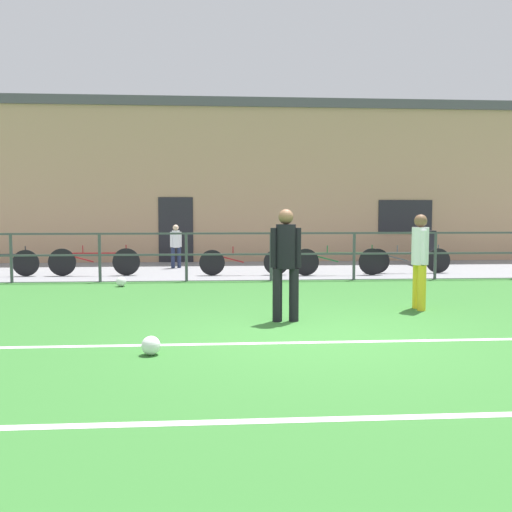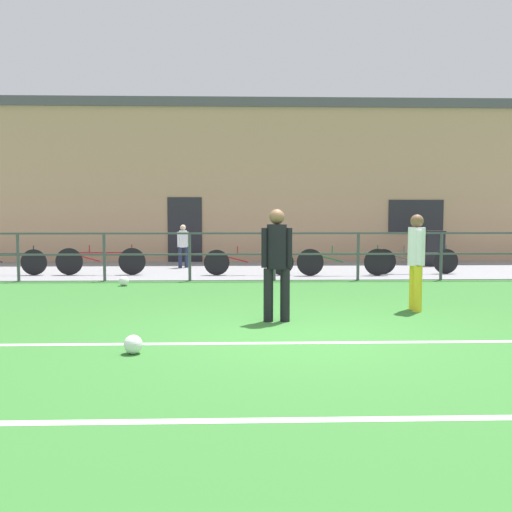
{
  "view_description": "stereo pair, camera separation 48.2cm",
  "coord_description": "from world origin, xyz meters",
  "px_view_note": "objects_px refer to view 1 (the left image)",
  "views": [
    {
      "loc": [
        -1.33,
        -7.34,
        1.63
      ],
      "look_at": [
        -0.49,
        4.22,
        0.73
      ],
      "focal_mm": 39.81,
      "sensor_mm": 36.0,
      "label": 1
    },
    {
      "loc": [
        -0.85,
        -7.36,
        1.63
      ],
      "look_at": [
        -0.49,
        4.22,
        0.73
      ],
      "focal_mm": 39.81,
      "sensor_mm": 36.0,
      "label": 2
    }
  ],
  "objects_px": {
    "player_goalkeeper": "(286,258)",
    "player_striker": "(420,256)",
    "spectator_child": "(176,243)",
    "bicycle_parked_3": "(244,262)",
    "bicycle_parked_2": "(408,260)",
    "bicycle_parked_1": "(339,261)",
    "trash_bin_0": "(424,248)",
    "bicycle_parked_0": "(94,262)",
    "soccer_ball_match": "(151,346)",
    "soccer_ball_spare": "(121,282)"
  },
  "relations": [
    {
      "from": "trash_bin_0",
      "to": "player_striker",
      "type": "bearing_deg",
      "value": -111.11
    },
    {
      "from": "player_goalkeeper",
      "to": "bicycle_parked_0",
      "type": "xyz_separation_m",
      "value": [
        -4.1,
        6.22,
        -0.57
      ]
    },
    {
      "from": "trash_bin_0",
      "to": "player_goalkeeper",
      "type": "bearing_deg",
      "value": -122.0
    },
    {
      "from": "soccer_ball_spare",
      "to": "spectator_child",
      "type": "xyz_separation_m",
      "value": [
        0.94,
        3.88,
        0.62
      ]
    },
    {
      "from": "player_striker",
      "to": "player_goalkeeper",
      "type": "bearing_deg",
      "value": -69.68
    },
    {
      "from": "player_goalkeeper",
      "to": "bicycle_parked_0",
      "type": "height_order",
      "value": "player_goalkeeper"
    },
    {
      "from": "bicycle_parked_1",
      "to": "bicycle_parked_0",
      "type": "bearing_deg",
      "value": 176.77
    },
    {
      "from": "player_goalkeeper",
      "to": "spectator_child",
      "type": "height_order",
      "value": "player_goalkeeper"
    },
    {
      "from": "spectator_child",
      "to": "bicycle_parked_3",
      "type": "distance_m",
      "value": 2.75
    },
    {
      "from": "player_striker",
      "to": "soccer_ball_spare",
      "type": "xyz_separation_m",
      "value": [
        -5.46,
        3.31,
        -0.8
      ]
    },
    {
      "from": "player_goalkeeper",
      "to": "bicycle_parked_3",
      "type": "height_order",
      "value": "player_goalkeeper"
    },
    {
      "from": "spectator_child",
      "to": "bicycle_parked_0",
      "type": "bearing_deg",
      "value": 24.37
    },
    {
      "from": "soccer_ball_spare",
      "to": "trash_bin_0",
      "type": "distance_m",
      "value": 9.45
    },
    {
      "from": "player_striker",
      "to": "bicycle_parked_0",
      "type": "xyz_separation_m",
      "value": [
        -6.46,
        5.35,
        -0.52
      ]
    },
    {
      "from": "player_goalkeeper",
      "to": "player_striker",
      "type": "xyz_separation_m",
      "value": [
        2.36,
        0.87,
        -0.05
      ]
    },
    {
      "from": "bicycle_parked_0",
      "to": "bicycle_parked_3",
      "type": "distance_m",
      "value": 3.8
    },
    {
      "from": "bicycle_parked_1",
      "to": "soccer_ball_spare",
      "type": "bearing_deg",
      "value": -162.0
    },
    {
      "from": "player_striker",
      "to": "soccer_ball_match",
      "type": "xyz_separation_m",
      "value": [
        -4.15,
        -2.75,
        -0.79
      ]
    },
    {
      "from": "spectator_child",
      "to": "bicycle_parked_3",
      "type": "xyz_separation_m",
      "value": [
        1.86,
        -1.99,
        -0.37
      ]
    },
    {
      "from": "bicycle_parked_1",
      "to": "trash_bin_0",
      "type": "relative_size",
      "value": 2.29
    },
    {
      "from": "spectator_child",
      "to": "bicycle_parked_1",
      "type": "xyz_separation_m",
      "value": [
        4.26,
        -2.19,
        -0.35
      ]
    },
    {
      "from": "soccer_ball_match",
      "to": "bicycle_parked_3",
      "type": "height_order",
      "value": "bicycle_parked_3"
    },
    {
      "from": "soccer_ball_match",
      "to": "spectator_child",
      "type": "relative_size",
      "value": 0.18
    },
    {
      "from": "soccer_ball_spare",
      "to": "spectator_child",
      "type": "relative_size",
      "value": 0.17
    },
    {
      "from": "bicycle_parked_1",
      "to": "trash_bin_0",
      "type": "bearing_deg",
      "value": 39.23
    },
    {
      "from": "player_striker",
      "to": "bicycle_parked_3",
      "type": "relative_size",
      "value": 0.69
    },
    {
      "from": "player_goalkeeper",
      "to": "bicycle_parked_3",
      "type": "xyz_separation_m",
      "value": [
        -0.31,
        6.07,
        -0.59
      ]
    },
    {
      "from": "player_goalkeeper",
      "to": "bicycle_parked_1",
      "type": "bearing_deg",
      "value": -110.83
    },
    {
      "from": "player_striker",
      "to": "bicycle_parked_0",
      "type": "height_order",
      "value": "player_striker"
    },
    {
      "from": "player_striker",
      "to": "bicycle_parked_1",
      "type": "distance_m",
      "value": 5.03
    },
    {
      "from": "spectator_child",
      "to": "bicycle_parked_2",
      "type": "height_order",
      "value": "spectator_child"
    },
    {
      "from": "soccer_ball_match",
      "to": "spectator_child",
      "type": "distance_m",
      "value": 9.96
    },
    {
      "from": "player_striker",
      "to": "soccer_ball_spare",
      "type": "bearing_deg",
      "value": -121.08
    },
    {
      "from": "bicycle_parked_0",
      "to": "bicycle_parked_2",
      "type": "relative_size",
      "value": 1.0
    },
    {
      "from": "soccer_ball_spare",
      "to": "bicycle_parked_0",
      "type": "distance_m",
      "value": 2.29
    },
    {
      "from": "bicycle_parked_0",
      "to": "bicycle_parked_3",
      "type": "relative_size",
      "value": 1.0
    },
    {
      "from": "player_goalkeeper",
      "to": "bicycle_parked_1",
      "type": "height_order",
      "value": "player_goalkeeper"
    },
    {
      "from": "bicycle_parked_2",
      "to": "soccer_ball_spare",
      "type": "bearing_deg",
      "value": -164.01
    },
    {
      "from": "spectator_child",
      "to": "player_striker",
      "type": "bearing_deg",
      "value": 102.96
    },
    {
      "from": "soccer_ball_match",
      "to": "player_striker",
      "type": "bearing_deg",
      "value": 33.53
    },
    {
      "from": "bicycle_parked_1",
      "to": "player_goalkeeper",
      "type": "bearing_deg",
      "value": -109.66
    },
    {
      "from": "soccer_ball_match",
      "to": "bicycle_parked_3",
      "type": "distance_m",
      "value": 8.08
    },
    {
      "from": "soccer_ball_match",
      "to": "player_goalkeeper",
      "type": "bearing_deg",
      "value": 46.47
    },
    {
      "from": "soccer_ball_spare",
      "to": "bicycle_parked_0",
      "type": "xyz_separation_m",
      "value": [
        -1.0,
        2.04,
        0.27
      ]
    },
    {
      "from": "player_goalkeeper",
      "to": "player_striker",
      "type": "distance_m",
      "value": 2.52
    },
    {
      "from": "soccer_ball_match",
      "to": "bicycle_parked_0",
      "type": "xyz_separation_m",
      "value": [
        -2.32,
        8.1,
        0.27
      ]
    },
    {
      "from": "soccer_ball_match",
      "to": "bicycle_parked_2",
      "type": "distance_m",
      "value": 9.96
    },
    {
      "from": "soccer_ball_match",
      "to": "spectator_child",
      "type": "bearing_deg",
      "value": 92.2
    },
    {
      "from": "soccer_ball_spare",
      "to": "bicycle_parked_1",
      "type": "relative_size",
      "value": 0.09
    },
    {
      "from": "player_goalkeeper",
      "to": "bicycle_parked_3",
      "type": "distance_m",
      "value": 6.1
    }
  ]
}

